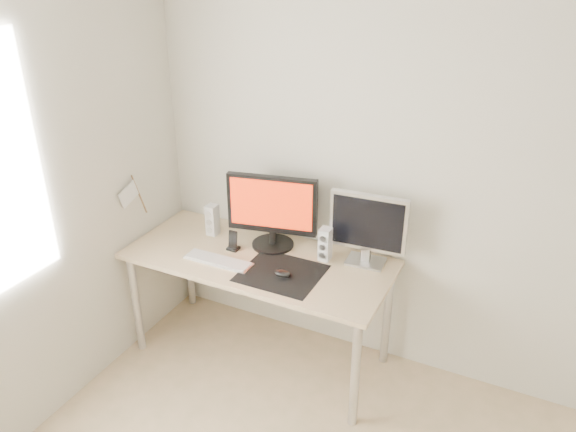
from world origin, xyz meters
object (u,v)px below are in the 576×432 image
(main_monitor, at_px, (272,209))
(keyboard, at_px, (218,260))
(second_monitor, at_px, (368,226))
(speaker_left, at_px, (212,220))
(desk, at_px, (259,268))
(mouse, at_px, (282,273))
(speaker_right, at_px, (325,244))
(phone_dock, at_px, (233,244))

(main_monitor, xyz_separation_m, keyboard, (-0.20, -0.31, -0.25))
(keyboard, bearing_deg, main_monitor, 56.73)
(main_monitor, xyz_separation_m, second_monitor, (0.58, 0.06, -0.01))
(speaker_left, bearing_deg, second_monitor, 5.06)
(desk, bearing_deg, mouse, -30.04)
(mouse, bearing_deg, keyboard, -177.64)
(speaker_left, bearing_deg, keyboard, -52.35)
(second_monitor, height_order, speaker_left, second_monitor)
(main_monitor, relative_size, keyboard, 1.30)
(speaker_right, bearing_deg, phone_dock, -166.07)
(second_monitor, distance_m, phone_dock, 0.83)
(main_monitor, height_order, phone_dock, main_monitor)
(main_monitor, height_order, second_monitor, main_monitor)
(desk, relative_size, speaker_left, 7.87)
(main_monitor, bearing_deg, speaker_left, -176.53)
(second_monitor, relative_size, keyboard, 1.07)
(second_monitor, xyz_separation_m, keyboard, (-0.78, -0.37, -0.23))
(speaker_right, bearing_deg, speaker_left, -178.58)
(desk, relative_size, speaker_right, 7.87)
(desk, height_order, speaker_right, speaker_right)
(desk, bearing_deg, speaker_left, 161.66)
(mouse, height_order, speaker_right, speaker_right)
(speaker_left, xyz_separation_m, phone_dock, (0.22, -0.12, -0.06))
(mouse, distance_m, speaker_right, 0.33)
(desk, distance_m, phone_dock, 0.22)
(main_monitor, distance_m, speaker_left, 0.45)
(mouse, relative_size, speaker_right, 0.50)
(desk, distance_m, keyboard, 0.25)
(mouse, height_order, desk, mouse)
(speaker_right, height_order, keyboard, speaker_right)
(desk, xyz_separation_m, main_monitor, (0.01, 0.16, 0.33))
(mouse, xyz_separation_m, phone_dock, (-0.41, 0.15, 0.02))
(desk, height_order, speaker_left, speaker_left)
(desk, distance_m, main_monitor, 0.37)
(speaker_left, distance_m, speaker_right, 0.77)
(mouse, distance_m, main_monitor, 0.43)
(speaker_left, relative_size, speaker_right, 1.00)
(second_monitor, bearing_deg, main_monitor, -173.79)
(mouse, relative_size, desk, 0.06)
(desk, xyz_separation_m, keyboard, (-0.19, -0.15, 0.09))
(mouse, height_order, phone_dock, phone_dock)
(second_monitor, relative_size, speaker_right, 2.22)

